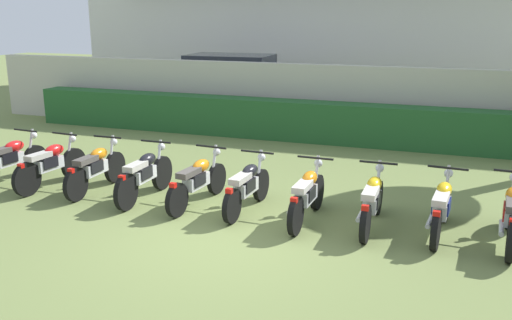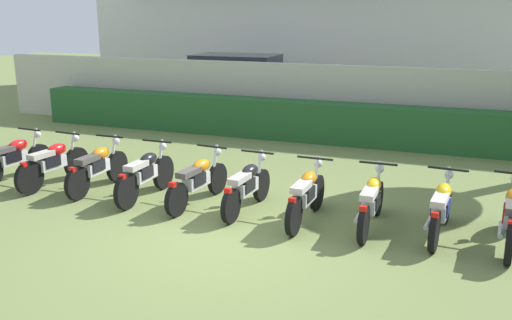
% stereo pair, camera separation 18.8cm
% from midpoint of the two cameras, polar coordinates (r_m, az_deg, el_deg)
% --- Properties ---
extents(ground, '(60.00, 60.00, 0.00)m').
position_cam_midpoint_polar(ground, '(8.45, -2.74, -7.69)').
color(ground, olive).
extents(compound_wall, '(21.14, 0.30, 1.91)m').
position_cam_midpoint_polar(compound_wall, '(14.95, 8.48, 5.95)').
color(compound_wall, '#BCB7A8').
rests_on(compound_wall, ground).
extents(hedge_row, '(16.91, 0.70, 1.02)m').
position_cam_midpoint_polar(hedge_row, '(14.35, 7.80, 3.80)').
color(hedge_row, '#235628').
rests_on(hedge_row, ground).
extents(parked_car, '(4.55, 2.17, 1.89)m').
position_cam_midpoint_polar(parked_car, '(18.51, -1.31, 7.77)').
color(parked_car, silver).
rests_on(parked_car, ground).
extents(motorcycle_in_row_0, '(0.60, 1.81, 0.95)m').
position_cam_midpoint_polar(motorcycle_in_row_0, '(12.01, -23.10, 0.21)').
color(motorcycle_in_row_0, black).
rests_on(motorcycle_in_row_0, ground).
extents(motorcycle_in_row_1, '(0.60, 1.83, 0.97)m').
position_cam_midpoint_polar(motorcycle_in_row_1, '(11.29, -19.60, -0.28)').
color(motorcycle_in_row_1, black).
rests_on(motorcycle_in_row_1, ground).
extents(motorcycle_in_row_2, '(0.60, 1.82, 0.96)m').
position_cam_midpoint_polar(motorcycle_in_row_2, '(10.76, -15.44, -0.70)').
color(motorcycle_in_row_2, black).
rests_on(motorcycle_in_row_2, ground).
extents(motorcycle_in_row_3, '(0.60, 1.86, 0.98)m').
position_cam_midpoint_polar(motorcycle_in_row_3, '(10.08, -10.74, -1.40)').
color(motorcycle_in_row_3, black).
rests_on(motorcycle_in_row_3, ground).
extents(motorcycle_in_row_4, '(0.60, 1.90, 0.94)m').
position_cam_midpoint_polar(motorcycle_in_row_4, '(9.66, -5.44, -2.05)').
color(motorcycle_in_row_4, black).
rests_on(motorcycle_in_row_4, ground).
extents(motorcycle_in_row_5, '(0.60, 1.77, 0.94)m').
position_cam_midpoint_polar(motorcycle_in_row_5, '(9.29, -0.39, -2.68)').
color(motorcycle_in_row_5, black).
rests_on(motorcycle_in_row_5, ground).
extents(motorcycle_in_row_6, '(0.60, 1.82, 0.96)m').
position_cam_midpoint_polar(motorcycle_in_row_6, '(8.86, 5.75, -3.58)').
color(motorcycle_in_row_6, black).
rests_on(motorcycle_in_row_6, ground).
extents(motorcycle_in_row_7, '(0.60, 1.83, 0.94)m').
position_cam_midpoint_polar(motorcycle_in_row_7, '(8.75, 12.32, -4.16)').
color(motorcycle_in_row_7, black).
rests_on(motorcycle_in_row_7, ground).
extents(motorcycle_in_row_8, '(0.60, 1.80, 0.95)m').
position_cam_midpoint_polar(motorcycle_in_row_8, '(8.73, 18.99, -4.69)').
color(motorcycle_in_row_8, black).
rests_on(motorcycle_in_row_8, ground).
extents(motorcycle_in_row_9, '(0.60, 1.92, 0.98)m').
position_cam_midpoint_polar(motorcycle_in_row_9, '(8.73, 25.23, -5.20)').
color(motorcycle_in_row_9, black).
rests_on(motorcycle_in_row_9, ground).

